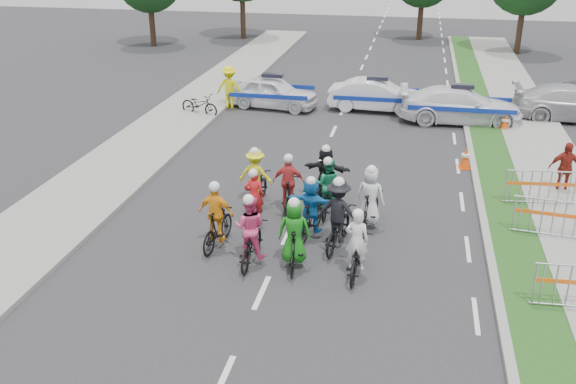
% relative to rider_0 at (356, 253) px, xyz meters
% --- Properties ---
extents(ground, '(90.00, 90.00, 0.00)m').
position_rel_rider_0_xyz_m(ground, '(-1.96, -1.19, -0.57)').
color(ground, '#28282B').
rests_on(ground, ground).
extents(curb_right, '(0.20, 60.00, 0.12)m').
position_rel_rider_0_xyz_m(curb_right, '(3.14, 3.81, -0.51)').
color(curb_right, gray).
rests_on(curb_right, ground).
extents(grass_strip, '(1.20, 60.00, 0.11)m').
position_rel_rider_0_xyz_m(grass_strip, '(3.84, 3.81, -0.52)').
color(grass_strip, '#193F14').
rests_on(grass_strip, ground).
extents(sidewalk_left, '(3.00, 60.00, 0.13)m').
position_rel_rider_0_xyz_m(sidewalk_left, '(-8.46, 3.81, -0.51)').
color(sidewalk_left, gray).
rests_on(sidewalk_left, ground).
extents(rider_0, '(0.67, 1.72, 1.72)m').
position_rel_rider_0_xyz_m(rider_0, '(0.00, 0.00, 0.00)').
color(rider_0, black).
rests_on(rider_0, ground).
extents(rider_1, '(0.81, 1.77, 1.82)m').
position_rel_rider_0_xyz_m(rider_1, '(-1.47, 0.11, 0.14)').
color(rider_1, black).
rests_on(rider_1, ground).
extents(rider_2, '(0.76, 1.78, 1.81)m').
position_rel_rider_0_xyz_m(rider_2, '(-2.54, 0.10, 0.10)').
color(rider_2, black).
rests_on(rider_2, ground).
extents(rider_3, '(0.95, 1.78, 1.82)m').
position_rel_rider_0_xyz_m(rider_3, '(-3.54, 0.70, 0.13)').
color(rider_3, black).
rests_on(rider_3, ground).
extents(rider_4, '(1.15, 1.97, 1.93)m').
position_rel_rider_0_xyz_m(rider_4, '(-0.60, 1.31, 0.17)').
color(rider_4, black).
rests_on(rider_4, ground).
extents(rider_5, '(1.41, 1.68, 1.70)m').
position_rel_rider_0_xyz_m(rider_5, '(-1.35, 1.76, 0.15)').
color(rider_5, black).
rests_on(rider_5, ground).
extents(rider_6, '(0.86, 1.70, 1.66)m').
position_rel_rider_0_xyz_m(rider_6, '(-2.94, 2.11, -0.02)').
color(rider_6, black).
rests_on(rider_6, ground).
extents(rider_7, '(0.84, 1.79, 1.81)m').
position_rel_rider_0_xyz_m(rider_7, '(0.09, 2.57, 0.13)').
color(rider_7, black).
rests_on(rider_7, ground).
extents(rider_8, '(0.73, 1.71, 1.73)m').
position_rel_rider_0_xyz_m(rider_8, '(-1.13, 3.21, 0.07)').
color(rider_8, black).
rests_on(rider_8, ground).
extents(rider_9, '(0.91, 1.71, 1.77)m').
position_rel_rider_0_xyz_m(rider_9, '(-2.20, 3.12, 0.11)').
color(rider_9, black).
rests_on(rider_9, ground).
extents(rider_10, '(1.02, 1.77, 1.77)m').
position_rel_rider_0_xyz_m(rider_10, '(-3.24, 3.47, 0.12)').
color(rider_10, black).
rests_on(rider_10, ground).
extents(rider_11, '(1.44, 1.71, 1.75)m').
position_rel_rider_0_xyz_m(rider_11, '(-1.32, 4.13, 0.17)').
color(rider_11, black).
rests_on(rider_11, ground).
extents(police_car_0, '(4.16, 2.18, 1.35)m').
position_rel_rider_0_xyz_m(police_car_0, '(-5.04, 13.71, 0.10)').
color(police_car_0, white).
rests_on(police_car_0, ground).
extents(police_car_1, '(4.13, 1.63, 1.34)m').
position_rel_rider_0_xyz_m(police_car_1, '(-0.56, 14.12, 0.10)').
color(police_car_1, white).
rests_on(police_car_1, ground).
extents(police_car_2, '(4.97, 2.20, 1.42)m').
position_rel_rider_0_xyz_m(police_car_2, '(2.90, 13.04, 0.14)').
color(police_car_2, white).
rests_on(police_car_2, ground).
extents(civilian_sedan, '(4.88, 1.99, 1.41)m').
position_rel_rider_0_xyz_m(civilian_sedan, '(7.47, 14.28, 0.13)').
color(civilian_sedan, '#BBBBC0').
rests_on(civilian_sedan, ground).
extents(spectator_2, '(0.98, 0.47, 1.63)m').
position_rel_rider_0_xyz_m(spectator_2, '(5.58, 6.03, 0.24)').
color(spectator_2, maroon).
rests_on(spectator_2, ground).
extents(marshal_hiviz, '(1.20, 0.70, 1.84)m').
position_rel_rider_0_xyz_m(marshal_hiviz, '(-6.86, 13.31, 0.35)').
color(marshal_hiviz, yellow).
rests_on(marshal_hiviz, ground).
extents(barrier_1, '(2.04, 0.73, 1.12)m').
position_rel_rider_0_xyz_m(barrier_1, '(4.74, 2.78, -0.01)').
color(barrier_1, '#A5A8AD').
rests_on(barrier_1, ground).
extents(barrier_2, '(2.04, 0.71, 1.12)m').
position_rel_rider_0_xyz_m(barrier_2, '(4.74, 4.86, -0.01)').
color(barrier_2, '#A5A8AD').
rests_on(barrier_2, ground).
extents(cone_0, '(0.40, 0.40, 0.70)m').
position_rel_rider_0_xyz_m(cone_0, '(2.85, 7.69, -0.23)').
color(cone_0, '#F24C0C').
rests_on(cone_0, ground).
extents(cone_1, '(0.40, 0.40, 0.70)m').
position_rel_rider_0_xyz_m(cone_1, '(4.57, 12.15, -0.23)').
color(cone_1, '#F24C0C').
rests_on(cone_1, ground).
extents(parked_bike, '(1.90, 1.14, 0.94)m').
position_rel_rider_0_xyz_m(parked_bike, '(-7.79, 11.91, -0.10)').
color(parked_bike, black).
rests_on(parked_bike, ground).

